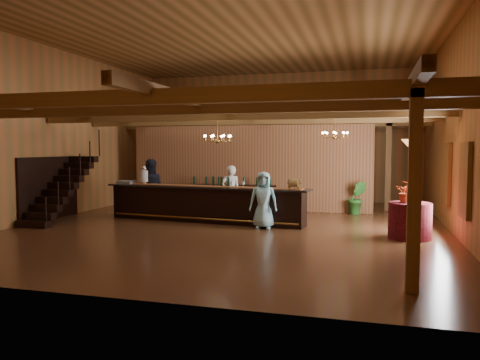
% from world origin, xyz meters
% --- Properties ---
extents(floor, '(14.00, 14.00, 0.00)m').
position_xyz_m(floor, '(0.00, 0.00, 0.00)').
color(floor, '#562D1B').
rests_on(floor, ground).
extents(ceiling, '(14.00, 14.00, 0.00)m').
position_xyz_m(ceiling, '(0.00, 0.00, 5.50)').
color(ceiling, '#9C6837').
rests_on(ceiling, wall_back).
extents(wall_back, '(12.00, 0.10, 5.50)m').
position_xyz_m(wall_back, '(0.00, 7.00, 2.75)').
color(wall_back, '#AC6230').
rests_on(wall_back, floor).
extents(wall_front, '(12.00, 0.10, 5.50)m').
position_xyz_m(wall_front, '(0.00, -7.00, 2.75)').
color(wall_front, '#AC6230').
rests_on(wall_front, floor).
extents(wall_left, '(0.10, 14.00, 5.50)m').
position_xyz_m(wall_left, '(-6.00, 0.00, 2.75)').
color(wall_left, '#AC6230').
rests_on(wall_left, floor).
extents(wall_right, '(0.10, 14.00, 5.50)m').
position_xyz_m(wall_right, '(6.00, 0.00, 2.75)').
color(wall_right, '#AC6230').
rests_on(wall_right, floor).
extents(beam_grid, '(11.90, 13.90, 0.39)m').
position_xyz_m(beam_grid, '(0.00, 0.51, 3.24)').
color(beam_grid, brown).
rests_on(beam_grid, wall_left).
extents(support_posts, '(9.20, 10.20, 3.20)m').
position_xyz_m(support_posts, '(0.00, -0.50, 1.60)').
color(support_posts, brown).
rests_on(support_posts, floor).
extents(partition_wall, '(9.00, 0.18, 3.10)m').
position_xyz_m(partition_wall, '(-0.50, 3.50, 1.55)').
color(partition_wall, brown).
rests_on(partition_wall, floor).
extents(window_right_front, '(0.12, 1.05, 1.75)m').
position_xyz_m(window_right_front, '(5.95, -1.60, 1.55)').
color(window_right_front, white).
rests_on(window_right_front, wall_right).
extents(window_right_back, '(0.12, 1.05, 1.75)m').
position_xyz_m(window_right_back, '(5.95, 1.00, 1.55)').
color(window_right_back, white).
rests_on(window_right_back, wall_right).
extents(staircase, '(1.00, 2.80, 2.00)m').
position_xyz_m(staircase, '(-5.45, -0.74, 1.00)').
color(staircase, black).
rests_on(staircase, floor).
extents(backroom_boxes, '(4.10, 0.60, 1.10)m').
position_xyz_m(backroom_boxes, '(-0.29, 5.50, 0.53)').
color(backroom_boxes, black).
rests_on(backroom_boxes, floor).
extents(tasting_bar, '(6.66, 1.53, 1.11)m').
position_xyz_m(tasting_bar, '(-1.06, 0.35, 0.56)').
color(tasting_bar, black).
rests_on(tasting_bar, floor).
extents(beverage_dispenser, '(0.26, 0.26, 0.60)m').
position_xyz_m(beverage_dispenser, '(-3.27, 0.64, 1.39)').
color(beverage_dispenser, silver).
rests_on(beverage_dispenser, tasting_bar).
extents(glass_rack_tray, '(0.50, 0.50, 0.10)m').
position_xyz_m(glass_rack_tray, '(-3.88, 0.60, 1.15)').
color(glass_rack_tray, gray).
rests_on(glass_rack_tray, tasting_bar).
extents(raffle_drum, '(0.34, 0.24, 0.30)m').
position_xyz_m(raffle_drum, '(1.77, -0.01, 1.28)').
color(raffle_drum, brown).
rests_on(raffle_drum, tasting_bar).
extents(bar_bottle_0, '(0.07, 0.07, 0.30)m').
position_xyz_m(bar_bottle_0, '(-0.81, 0.45, 1.25)').
color(bar_bottle_0, black).
rests_on(bar_bottle_0, tasting_bar).
extents(bar_bottle_1, '(0.07, 0.07, 0.30)m').
position_xyz_m(bar_bottle_1, '(-0.54, 0.42, 1.25)').
color(bar_bottle_1, black).
rests_on(bar_bottle_1, tasting_bar).
extents(bar_bottle_2, '(0.07, 0.07, 0.30)m').
position_xyz_m(bar_bottle_2, '(-0.31, 0.39, 1.25)').
color(bar_bottle_2, black).
rests_on(bar_bottle_2, tasting_bar).
extents(backbar_shelf, '(3.34, 0.97, 0.93)m').
position_xyz_m(backbar_shelf, '(-1.03, 3.15, 0.46)').
color(backbar_shelf, black).
rests_on(backbar_shelf, floor).
extents(round_table, '(1.05, 1.05, 0.91)m').
position_xyz_m(round_table, '(4.84, -0.87, 0.46)').
color(round_table, maroon).
rests_on(round_table, floor).
extents(chandelier_left, '(0.80, 0.80, 0.79)m').
position_xyz_m(chandelier_left, '(-0.36, -0.52, 2.57)').
color(chandelier_left, '#B37F31').
rests_on(chandelier_left, beam_grid).
extents(chandelier_right, '(0.80, 0.80, 0.65)m').
position_xyz_m(chandelier_right, '(2.77, 1.77, 2.70)').
color(chandelier_right, '#B37F31').
rests_on(chandelier_right, beam_grid).
extents(pendant_lamp, '(0.52, 0.52, 0.90)m').
position_xyz_m(pendant_lamp, '(4.84, -0.87, 2.40)').
color(pendant_lamp, '#B37F31').
rests_on(pendant_lamp, beam_grid).
extents(bartender, '(0.74, 0.64, 1.72)m').
position_xyz_m(bartender, '(-0.46, 1.15, 0.86)').
color(bartender, white).
rests_on(bartender, floor).
extents(staff_second, '(1.15, 1.06, 1.91)m').
position_xyz_m(staff_second, '(-3.22, 0.97, 0.95)').
color(staff_second, black).
rests_on(staff_second, floor).
extents(guest, '(0.85, 0.61, 1.62)m').
position_xyz_m(guest, '(0.96, -0.40, 0.81)').
color(guest, '#98D7E3').
rests_on(guest, floor).
extents(floor_plant, '(0.69, 0.58, 1.15)m').
position_xyz_m(floor_plant, '(3.45, 3.20, 0.57)').
color(floor_plant, '#2C7123').
rests_on(floor_plant, floor).
extents(table_flowers, '(0.60, 0.55, 0.55)m').
position_xyz_m(table_flowers, '(4.74, -0.90, 1.19)').
color(table_flowers, '#B73F1B').
rests_on(table_flowers, round_table).
extents(table_vase, '(0.14, 0.14, 0.28)m').
position_xyz_m(table_vase, '(4.73, -0.93, 1.05)').
color(table_vase, '#B37F31').
rests_on(table_vase, round_table).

